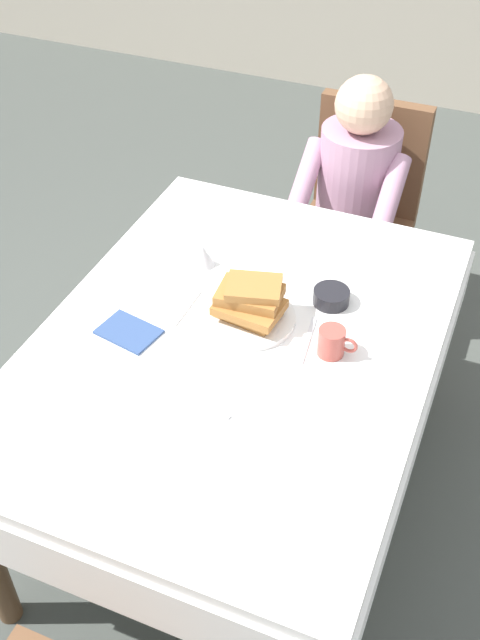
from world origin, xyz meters
TOP-DOWN VIEW (x-y plane):
  - ground_plane at (0.00, 0.00)m, footprint 14.00×14.00m
  - dining_table_main at (0.00, 0.00)m, footprint 1.12×1.52m
  - chair_diner at (0.06, 1.17)m, footprint 0.44×0.45m
  - diner_person at (0.06, 1.01)m, footprint 0.40×0.43m
  - plate_breakfast at (0.00, 0.09)m, footprint 0.28×0.28m
  - breakfast_stack at (0.01, 0.09)m, footprint 0.20×0.18m
  - cup_coffee at (0.27, 0.05)m, footprint 0.11×0.08m
  - bowl_butter at (0.20, 0.26)m, footprint 0.11×0.11m
  - syrup_pitcher at (-0.23, 0.29)m, footprint 0.08×0.08m
  - fork_left_of_plate at (-0.19, 0.07)m, footprint 0.02×0.18m
  - knife_right_of_plate at (0.19, 0.07)m, footprint 0.04×0.20m
  - spoon_near_edge at (0.03, -0.26)m, footprint 0.15×0.05m
  - napkin_folded at (-0.30, -0.09)m, footprint 0.19×0.15m

SIDE VIEW (x-z plane):
  - ground_plane at x=0.00m, z-range 0.00..0.00m
  - chair_diner at x=0.06m, z-range 0.06..0.99m
  - dining_table_main at x=0.00m, z-range 0.28..1.02m
  - diner_person at x=0.06m, z-range 0.11..1.23m
  - fork_left_of_plate at x=-0.19m, z-range 0.74..0.74m
  - knife_right_of_plate at x=0.19m, z-range 0.74..0.74m
  - spoon_near_edge at x=0.03m, z-range 0.74..0.74m
  - napkin_folded at x=-0.30m, z-range 0.74..0.75m
  - plate_breakfast at x=0.00m, z-range 0.74..0.76m
  - bowl_butter at x=0.20m, z-range 0.74..0.78m
  - syrup_pitcher at x=-0.23m, z-range 0.74..0.81m
  - cup_coffee at x=0.27m, z-range 0.74..0.83m
  - breakfast_stack at x=0.01m, z-range 0.76..0.87m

